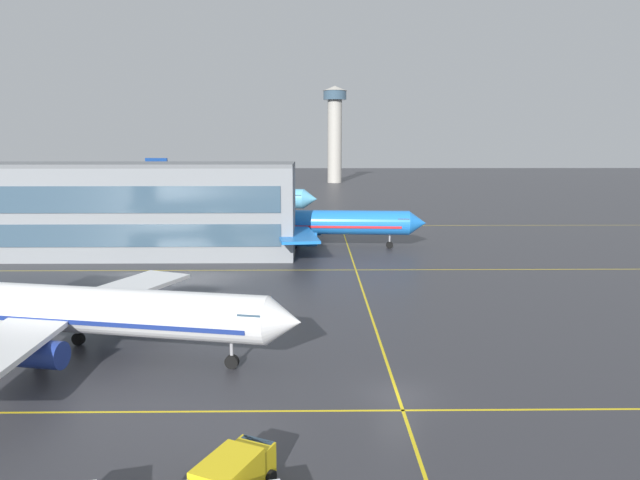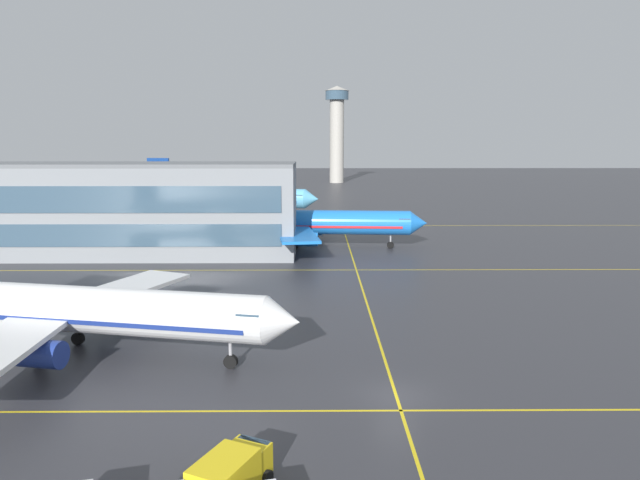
% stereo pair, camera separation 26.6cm
% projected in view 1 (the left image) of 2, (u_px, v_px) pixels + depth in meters
% --- Properties ---
extents(ground_plane, '(600.00, 600.00, 0.00)m').
position_uv_depth(ground_plane, '(398.00, 395.00, 35.61)').
color(ground_plane, '#333338').
extents(airliner_front_gate, '(32.76, 27.84, 10.23)m').
position_uv_depth(airliner_front_gate, '(73.00, 310.00, 41.42)').
color(airliner_front_gate, white).
rests_on(airliner_front_gate, ground).
extents(airliner_second_row, '(34.70, 29.85, 10.78)m').
position_uv_depth(airliner_second_row, '(304.00, 222.00, 84.37)').
color(airliner_second_row, blue).
rests_on(airliner_second_row, ground).
extents(airliner_third_row, '(37.81, 32.13, 11.85)m').
position_uv_depth(airliner_third_row, '(224.00, 197.00, 117.74)').
color(airliner_third_row, '#5BB7E5').
rests_on(airliner_third_row, ground).
extents(taxiway_markings, '(162.20, 122.55, 0.01)m').
position_uv_depth(taxiway_markings, '(356.00, 270.00, 70.25)').
color(taxiway_markings, yellow).
rests_on(taxiway_markings, ground).
extents(service_truck_red_van, '(3.47, 4.50, 2.10)m').
position_uv_depth(service_truck_red_van, '(235.00, 473.00, 25.17)').
color(service_truck_red_van, yellow).
rests_on(service_truck_red_van, ground).
extents(terminal_building, '(75.37, 11.44, 12.44)m').
position_uv_depth(terminal_building, '(13.00, 210.00, 78.18)').
color(terminal_building, gray).
rests_on(terminal_building, ground).
extents(control_tower, '(8.82, 8.82, 34.99)m').
position_uv_depth(control_tower, '(335.00, 127.00, 213.71)').
color(control_tower, '#ADA89E').
rests_on(control_tower, ground).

